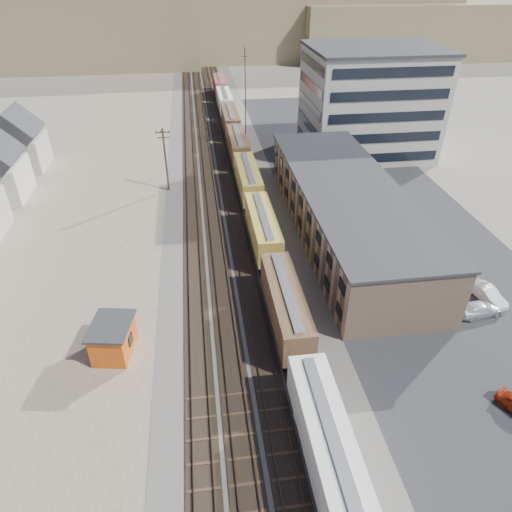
{
  "coord_description": "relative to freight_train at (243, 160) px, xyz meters",
  "views": [
    {
      "loc": [
        -3.76,
        -25.89,
        31.29
      ],
      "look_at": [
        2.05,
        16.62,
        3.0
      ],
      "focal_mm": 32.0,
      "sensor_mm": 36.0,
      "label": 1
    }
  ],
  "objects": [
    {
      "name": "parked_car_far",
      "position": [
        21.89,
        6.11,
        -1.94
      ],
      "size": [
        3.91,
        5.4,
        1.71
      ],
      "primitive_type": "imported",
      "rotation": [
        0.0,
        0.0,
        -0.43
      ],
      "color": "silver",
      "rests_on": "ground"
    },
    {
      "name": "parked_car_blue",
      "position": [
        19.83,
        -7.78,
        -2.06
      ],
      "size": [
        5.52,
        5.34,
        1.46
      ],
      "primitive_type": "imported",
      "rotation": [
        0.0,
        0.0,
        0.83
      ],
      "color": "navy",
      "rests_on": "ground"
    },
    {
      "name": "ballast_bed",
      "position": [
        -3.8,
        4.03,
        -2.76
      ],
      "size": [
        18.0,
        200.0,
        0.06
      ],
      "primitive_type": "cube",
      "color": "#4C4742",
      "rests_on": "ground"
    },
    {
      "name": "parked_car_silver",
      "position": [
        20.34,
        -38.99,
        -2.07
      ],
      "size": [
        5.18,
        2.65,
        1.44
      ],
      "primitive_type": "imported",
      "rotation": [
        0.0,
        0.0,
        1.7
      ],
      "color": "#B1B3BA",
      "rests_on": "ground"
    },
    {
      "name": "dirt_yard",
      "position": [
        -23.8,
        -5.97,
        -2.78
      ],
      "size": [
        24.0,
        180.0,
        0.03
      ],
      "primitive_type": "cube",
      "color": "#6C5D4A",
      "rests_on": "ground"
    },
    {
      "name": "freight_train",
      "position": [
        0.0,
        0.0,
        0.0
      ],
      "size": [
        3.0,
        119.74,
        4.46
      ],
      "color": "black",
      "rests_on": "ground"
    },
    {
      "name": "rail_tracks",
      "position": [
        -4.35,
        4.03,
        -2.68
      ],
      "size": [
        11.4,
        200.0,
        0.24
      ],
      "color": "black",
      "rests_on": "ground"
    },
    {
      "name": "radio_mast",
      "position": [
        2.2,
        14.03,
        6.33
      ],
      "size": [
        1.2,
        0.16,
        18.0
      ],
      "color": "black",
      "rests_on": "ground"
    },
    {
      "name": "asphalt_lot",
      "position": [
        18.2,
        -10.97,
        -2.77
      ],
      "size": [
        26.0,
        120.0,
        0.04
      ],
      "primitive_type": "cube",
      "color": "#232326",
      "rests_on": "ground"
    },
    {
      "name": "hills_north",
      "position": [
        -3.63,
        121.95,
        11.31
      ],
      "size": [
        265.0,
        80.0,
        32.0
      ],
      "color": "brown",
      "rests_on": "ground"
    },
    {
      "name": "ground",
      "position": [
        -3.8,
        -45.97,
        -2.79
      ],
      "size": [
        300.0,
        300.0,
        0.0
      ],
      "primitive_type": "plane",
      "color": "#6B6356",
      "rests_on": "ground"
    },
    {
      "name": "warehouse",
      "position": [
        11.18,
        -20.97,
        0.86
      ],
      "size": [
        12.4,
        40.4,
        7.25
      ],
      "color": "tan",
      "rests_on": "ground"
    },
    {
      "name": "office_tower",
      "position": [
        24.15,
        8.98,
        6.47
      ],
      "size": [
        22.6,
        18.6,
        18.45
      ],
      "color": "#9E998E",
      "rests_on": "ground"
    },
    {
      "name": "maintenance_shed",
      "position": [
        -16.47,
        -39.4,
        -1.04
      ],
      "size": [
        4.36,
        5.22,
        3.42
      ],
      "color": "#C54C12",
      "rests_on": "ground"
    },
    {
      "name": "utility_pole_north",
      "position": [
        -12.3,
        -3.97,
        2.5
      ],
      "size": [
        2.2,
        0.32,
        10.0
      ],
      "color": "#382619",
      "rests_on": "ground"
    },
    {
      "name": "parked_car_white",
      "position": [
        22.4,
        -36.82,
        -2.01
      ],
      "size": [
        2.65,
        5.02,
        1.57
      ],
      "primitive_type": "imported",
      "rotation": [
        0.0,
        0.0,
        0.22
      ],
      "color": "silver",
      "rests_on": "ground"
    }
  ]
}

